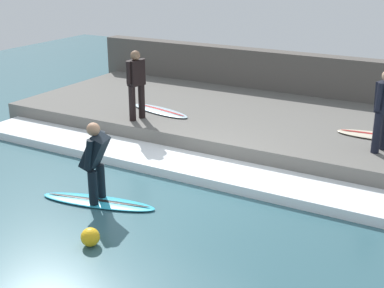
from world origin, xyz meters
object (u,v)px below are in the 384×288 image
Objects in this scene: surfer_riding at (95,158)px; surfer_waiting_far at (136,81)px; surfboard_waiting_near at (377,136)px; surfboard_riding at (98,202)px; marker_buoy at (90,237)px; surfer_waiting_near at (384,106)px; surfboard_waiting_far at (160,111)px.

surfer_waiting_far is (3.09, 1.33, 0.51)m from surfer_riding.
surfer_riding is at bearing 140.89° from surfboard_waiting_near.
surfboard_waiting_near is at bearing -39.11° from surfer_riding.
marker_buoy is (-1.14, -0.79, 0.11)m from surfboard_riding.
surfer_waiting_far is at bearing 96.50° from surfer_waiting_near.
surfboard_riding is 1.53× the size of surfer_riding.
surfer_waiting_far is 5.57× the size of marker_buoy.
marker_buoy is (-4.97, -1.99, -0.35)m from surfboard_waiting_far.
marker_buoy is at bearing -153.36° from surfer_waiting_far.
surfer_waiting_far is 0.87× the size of surfboard_waiting_far.
surfer_waiting_near is at bearing -32.21° from marker_buoy.
surfer_waiting_far is at bearing 23.33° from surfer_riding.
surfer_waiting_far is at bearing 169.40° from surfboard_waiting_far.
marker_buoy is (-1.14, -0.79, -0.68)m from surfer_riding.
surfboard_waiting_near is 6.31m from marker_buoy.
surfer_riding is 5.78m from surfboard_waiting_near.
surfboard_riding is at bearing -156.67° from surfer_waiting_far.
surfboard_waiting_near reaches higher than marker_buoy.
surfboard_riding is at bearing -26.57° from surfer_riding.
surfboard_riding is at bearing -162.62° from surfboard_waiting_far.
surfboard_riding is 1.35× the size of surfer_waiting_near.
surfer_waiting_near is 5.59× the size of marker_buoy.
surfer_riding reaches higher than surfboard_riding.
surfboard_waiting_far is at bearing 88.37° from surfer_waiting_near.
marker_buoy is at bearing -145.32° from surfboard_riding.
surfer_waiting_near is 0.87× the size of surfboard_waiting_far.
surfer_waiting_near is 1.18m from surfboard_waiting_near.
surfboard_riding is 5.47m from surfer_waiting_near.
surfer_riding is at bearing -156.67° from surfer_waiting_far.
surfer_riding is 1.55m from marker_buoy.
surfer_waiting_far is at bearing 23.33° from surfboard_riding.
surfboard_riding is at bearing 34.68° from marker_buoy.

